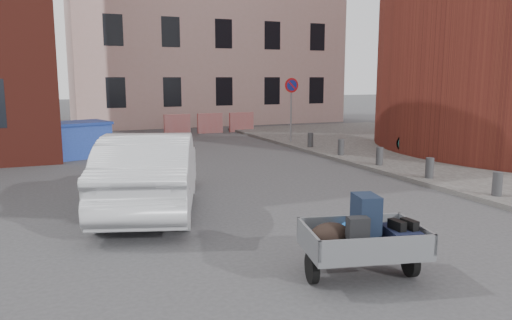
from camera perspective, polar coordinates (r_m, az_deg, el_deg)
name	(u,v)px	position (r m, az deg, el deg)	size (l,w,h in m)	color
ground	(236,217)	(10.13, -2.36, -6.58)	(120.00, 120.00, 0.00)	#38383A
sidewalk	(463,156)	(18.94, 22.58, 0.40)	(9.00, 24.00, 0.12)	#474442
building_pink	(203,9)	(32.79, -6.13, 16.75)	(16.00, 8.00, 14.00)	#CCA79D
no_parking_sign	(291,96)	(20.86, 4.07, 7.27)	(0.60, 0.09, 2.65)	gray
bollards	(379,156)	(15.84, 13.93, 0.44)	(0.22, 9.02, 0.55)	#3A3A3D
barriers	(210,123)	(25.40, -5.25, 4.21)	(4.70, 0.18, 1.00)	red
trailer	(362,238)	(7.11, 12.05, -8.68)	(1.81, 1.94, 1.20)	black
dumpster	(64,140)	(18.55, -21.06, 2.10)	(3.31, 2.37, 1.25)	#223FA6
silver_car	(151,172)	(10.76, -11.91, -1.30)	(1.75, 5.03, 1.66)	silver
bicycle	(426,138)	(18.73, 18.88, 2.43)	(0.74, 2.11, 1.11)	black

